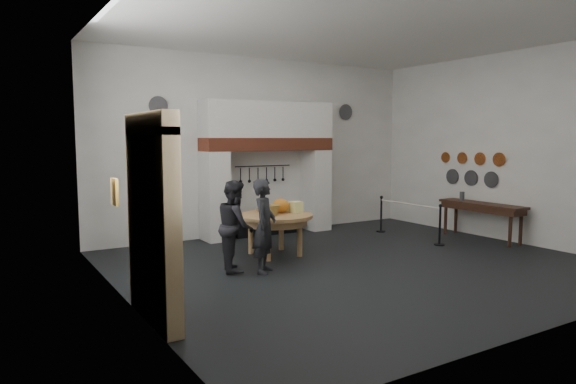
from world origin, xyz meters
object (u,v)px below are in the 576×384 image
iron_range (267,224)px  work_table (275,216)px  visitor_far (235,226)px  barrier_post_near (440,226)px  visitor_near (264,226)px  side_table (482,204)px  barrier_post_far (381,215)px

iron_range → work_table: bearing=-115.2°
visitor_far → barrier_post_near: 5.04m
barrier_post_near → iron_range: bearing=129.3°
iron_range → visitor_near: (-1.90, -3.30, 0.61)m
iron_range → side_table: side_table is taller
work_table → barrier_post_far: barrier_post_far is taller
visitor_far → side_table: 6.41m
work_table → barrier_post_far: (3.74, 0.88, -0.39)m
barrier_post_far → work_table: bearing=-166.7°
visitor_near → barrier_post_near: bearing=-47.3°
visitor_near → visitor_far: (-0.40, 0.40, -0.02)m
visitor_near → side_table: bearing=-47.8°
iron_range → visitor_far: 3.75m
iron_range → side_table: bearing=-39.3°
visitor_near → visitor_far: bearing=87.8°
work_table → visitor_near: size_ratio=0.92×
side_table → barrier_post_near: bearing=178.1°
work_table → visitor_far: bearing=-150.7°
work_table → visitor_far: (-1.26, -0.71, 0.01)m
barrier_post_far → iron_range: bearing=154.2°
work_table → barrier_post_far: size_ratio=1.77×
barrier_post_far → visitor_far: bearing=-162.4°
barrier_post_near → visitor_near: bearing=179.9°
visitor_far → side_table: (6.40, -0.46, 0.02)m
barrier_post_near → work_table: bearing=163.4°
visitor_near → work_table: bearing=4.9°
work_table → visitor_far: 1.45m
work_table → barrier_post_far: 3.87m
visitor_near → barrier_post_far: size_ratio=1.92×
visitor_near → barrier_post_near: visitor_near is taller
work_table → side_table: size_ratio=0.73×
work_table → barrier_post_near: size_ratio=1.77×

